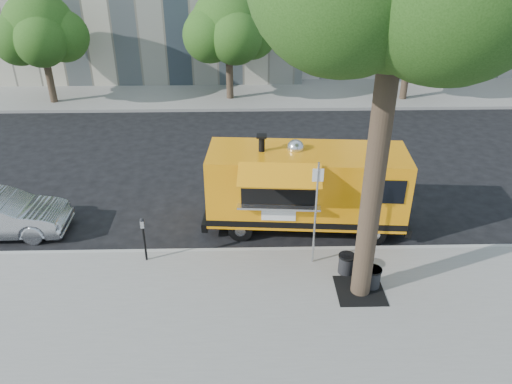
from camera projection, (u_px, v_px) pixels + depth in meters
ground at (255, 235)px, 15.05m from camera, size 120.00×120.00×0.00m
sidewalk at (258, 329)px, 11.51m from camera, size 60.00×6.00×0.15m
curb at (255, 251)px, 14.20m from camera, size 60.00×0.14×0.16m
far_sidewalk at (249, 94)px, 26.83m from camera, size 60.00×5.00×0.15m
tree_well at (360, 291)px, 12.57m from camera, size 1.20×1.20×0.02m
far_tree_a at (40, 29)px, 23.79m from camera, size 3.42×3.42×5.36m
far_tree_b at (228, 25)px, 24.30m from camera, size 3.60×3.60×5.50m
far_tree_c at (413, 28)px, 24.28m from camera, size 3.24×3.24×5.21m
sign_post at (316, 208)px, 12.83m from camera, size 0.28×0.06×3.00m
parking_meter at (144, 234)px, 13.33m from camera, size 0.11×0.11×1.33m
food_truck at (305, 187)px, 14.78m from camera, size 6.22×3.02×2.99m
trash_bin_left at (346, 263)px, 13.10m from camera, size 0.45×0.45×0.54m
trash_bin_right at (372, 277)px, 12.60m from camera, size 0.45×0.45×0.54m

